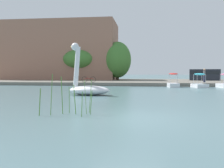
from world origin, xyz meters
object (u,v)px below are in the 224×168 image
at_px(pedal_boat_red, 173,83).
at_px(tree_sapling_by_fence, 80,59).
at_px(person_on_path, 204,75).
at_px(tree_willow_overhanging, 118,60).
at_px(swan_boat, 87,86).
at_px(bicycle_parked, 89,79).
at_px(parked_van, 205,74).
at_px(pedal_boat_cyan, 199,83).

xyz_separation_m(pedal_boat_red, tree_sapling_by_fence, (-13.89, 12.37, 3.30)).
bearing_deg(person_on_path, tree_willow_overhanging, 145.31).
height_order(swan_boat, pedal_boat_red, swan_boat).
bearing_deg(tree_willow_overhanging, tree_sapling_by_fence, -178.25).
bearing_deg(person_on_path, swan_boat, -125.14).
relative_size(tree_willow_overhanging, bicycle_parked, 3.46).
distance_m(pedal_boat_red, person_on_path, 6.07).
distance_m(pedal_boat_red, parked_van, 13.94).
height_order(pedal_boat_cyan, bicycle_parked, pedal_boat_cyan).
bearing_deg(person_on_path, pedal_boat_red, -133.16).
bearing_deg(tree_willow_overhanging, bicycle_parked, -101.59).
xyz_separation_m(pedal_boat_cyan, tree_willow_overhanging, (-10.40, 12.94, 3.18)).
distance_m(pedal_boat_red, tree_sapling_by_fence, 18.89).
bearing_deg(pedal_boat_red, swan_boat, -121.47).
height_order(tree_willow_overhanging, bicycle_parked, tree_willow_overhanging).
xyz_separation_m(pedal_boat_cyan, parked_van, (3.09, 13.02, 0.87)).
height_order(tree_sapling_by_fence, parked_van, tree_sapling_by_fence).
bearing_deg(parked_van, bicycle_parked, -145.59).
bearing_deg(bicycle_parked, pedal_boat_red, -10.97).
height_order(pedal_boat_red, tree_willow_overhanging, tree_willow_overhanging).
distance_m(pedal_boat_red, bicycle_parked, 10.07).
bearing_deg(tree_willow_overhanging, pedal_boat_cyan, -51.21).
bearing_deg(tree_sapling_by_fence, pedal_boat_cyan, -37.55).
relative_size(tree_willow_overhanging, parked_van, 1.30).
height_order(tree_sapling_by_fence, tree_willow_overhanging, tree_willow_overhanging).
relative_size(pedal_boat_cyan, parked_van, 0.48).
xyz_separation_m(pedal_boat_red, bicycle_parked, (-9.88, 1.92, 0.32)).
xyz_separation_m(swan_boat, person_on_path, (10.95, 15.56, 0.68)).
height_order(tree_sapling_by_fence, person_on_path, tree_sapling_by_fence).
bearing_deg(pedal_boat_red, tree_sapling_by_fence, 138.30).
xyz_separation_m(tree_sapling_by_fence, parked_van, (19.68, 0.28, -2.42)).
bearing_deg(parked_van, pedal_boat_red, -114.59).
bearing_deg(pedal_boat_cyan, person_on_path, 73.43).
distance_m(swan_boat, pedal_boat_red, 13.11).
distance_m(swan_boat, person_on_path, 19.04).
distance_m(tree_willow_overhanging, bicycle_parked, 11.24).
bearing_deg(swan_boat, parked_van, 62.07).
relative_size(swan_boat, pedal_boat_cyan, 1.65).
xyz_separation_m(pedal_boat_cyan, bicycle_parked, (-12.58, 2.29, 0.30)).
bearing_deg(pedal_boat_cyan, tree_sapling_by_fence, 142.45).
xyz_separation_m(person_on_path, bicycle_parked, (-14.00, -2.47, -0.56)).
bearing_deg(swan_boat, bicycle_parked, 103.07).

